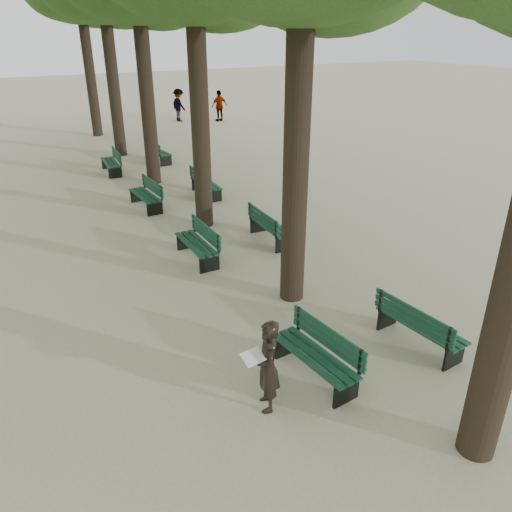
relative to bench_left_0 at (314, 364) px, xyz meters
name	(u,v)px	position (x,y,z in m)	size (l,w,h in m)	color
ground	(310,399)	(-0.37, -0.43, -0.27)	(120.00, 120.00, 0.00)	#B8B08B
bench_left_0	(314,364)	(0.00, 0.00, 0.00)	(0.76, 1.85, 0.92)	black
bench_left_1	(197,250)	(0.00, 5.35, 0.00)	(0.58, 1.80, 0.92)	black
bench_left_2	(146,200)	(0.00, 9.84, 0.00)	(0.68, 1.83, 0.92)	black
bench_left_3	(111,167)	(0.00, 14.62, 0.00)	(0.67, 1.83, 0.92)	black
bench_right_0	(419,333)	(2.27, -0.14, 0.00)	(0.75, 1.85, 0.92)	black
bench_right_1	(271,232)	(2.27, 5.50, 0.00)	(0.64, 1.82, 0.92)	black
bench_right_2	(206,188)	(2.27, 10.12, 0.00)	(0.63, 1.82, 0.92)	black
bench_right_3	(159,156)	(2.27, 15.47, 0.00)	(0.72, 1.84, 0.92)	black
man_with_map	(267,366)	(-1.07, -0.26, 0.51)	(0.68, 0.69, 1.57)	black
pedestrian_c	(219,106)	(8.79, 23.44, 0.65)	(1.08, 0.37, 1.84)	#262628
pedestrian_b	(179,105)	(6.58, 24.59, 0.69)	(1.25, 0.39, 1.93)	#262628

